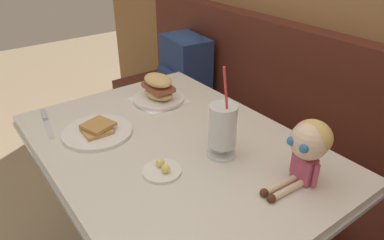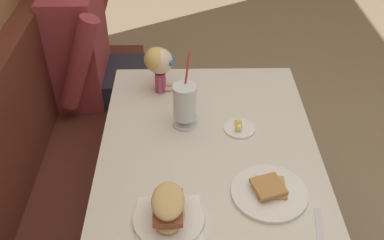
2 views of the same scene
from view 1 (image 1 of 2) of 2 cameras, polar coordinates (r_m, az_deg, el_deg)
name	(u,v)px [view 1 (image 1 of 2)]	position (r m, az deg, el deg)	size (l,w,h in m)	color
booth_bench	(282,173)	(1.84, 14.15, -8.21)	(2.60, 0.48, 1.00)	#512319
diner_table	(176,189)	(1.36, -2.58, -10.82)	(1.11, 0.81, 0.74)	silver
toast_plate	(98,131)	(1.33, -14.76, -1.74)	(0.25, 0.25, 0.04)	white
milkshake_glass	(223,128)	(1.13, 4.88, -1.27)	(0.10, 0.10, 0.32)	silver
sandwich_plate	(158,91)	(1.53, -5.35, 4.68)	(0.22, 0.22, 0.12)	white
butter_saucer	(162,170)	(1.11, -4.77, -7.91)	(0.12, 0.12, 0.04)	white
butter_knife	(45,119)	(1.50, -22.26, 0.21)	(0.24, 0.06, 0.01)	silver
seated_doll	(309,144)	(1.05, 18.05, -3.66)	(0.12, 0.22, 0.20)	#B74C6B
backpack	(185,65)	(2.17, -1.17, 8.68)	(0.32, 0.27, 0.41)	navy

